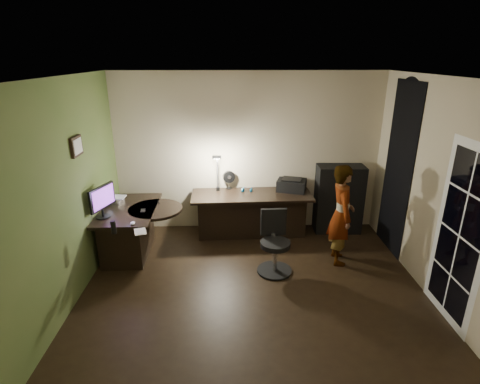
{
  "coord_description": "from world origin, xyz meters",
  "views": [
    {
      "loc": [
        -0.27,
        -4.19,
        2.92
      ],
      "look_at": [
        -0.15,
        1.05,
        1.0
      ],
      "focal_mm": 28.0,
      "sensor_mm": 36.0,
      "label": 1
    }
  ],
  "objects_px": {
    "monitor": "(102,206)",
    "desk_right": "(251,215)",
    "desk_left": "(131,231)",
    "cabinet": "(339,199)",
    "person": "(341,215)",
    "office_chair": "(275,244)"
  },
  "relations": [
    {
      "from": "monitor",
      "to": "desk_right",
      "type": "bearing_deg",
      "value": 41.74
    },
    {
      "from": "desk_left",
      "to": "desk_right",
      "type": "relative_size",
      "value": 0.66
    },
    {
      "from": "desk_left",
      "to": "cabinet",
      "type": "relative_size",
      "value": 1.11
    },
    {
      "from": "desk_right",
      "to": "desk_left",
      "type": "bearing_deg",
      "value": -164.73
    },
    {
      "from": "person",
      "to": "monitor",
      "type": "bearing_deg",
      "value": 92.74
    },
    {
      "from": "desk_right",
      "to": "monitor",
      "type": "bearing_deg",
      "value": -159.33
    },
    {
      "from": "desk_right",
      "to": "office_chair",
      "type": "distance_m",
      "value": 1.22
    },
    {
      "from": "desk_right",
      "to": "office_chair",
      "type": "xyz_separation_m",
      "value": [
        0.27,
        -1.18,
        0.07
      ]
    },
    {
      "from": "office_chair",
      "to": "person",
      "type": "distance_m",
      "value": 1.07
    },
    {
      "from": "desk_left",
      "to": "person",
      "type": "relative_size",
      "value": 0.87
    },
    {
      "from": "monitor",
      "to": "person",
      "type": "distance_m",
      "value": 3.42
    },
    {
      "from": "office_chair",
      "to": "monitor",
      "type": "bearing_deg",
      "value": 170.38
    },
    {
      "from": "desk_right",
      "to": "monitor",
      "type": "relative_size",
      "value": 3.89
    },
    {
      "from": "monitor",
      "to": "desk_left",
      "type": "bearing_deg",
      "value": 68.06
    },
    {
      "from": "desk_left",
      "to": "person",
      "type": "distance_m",
      "value": 3.18
    },
    {
      "from": "desk_left",
      "to": "cabinet",
      "type": "xyz_separation_m",
      "value": [
        3.4,
        0.74,
        0.21
      ]
    },
    {
      "from": "cabinet",
      "to": "office_chair",
      "type": "bearing_deg",
      "value": -131.42
    },
    {
      "from": "cabinet",
      "to": "person",
      "type": "relative_size",
      "value": 0.79
    },
    {
      "from": "cabinet",
      "to": "office_chair",
      "type": "height_order",
      "value": "cabinet"
    },
    {
      "from": "desk_right",
      "to": "person",
      "type": "distance_m",
      "value": 1.58
    },
    {
      "from": "monitor",
      "to": "office_chair",
      "type": "xyz_separation_m",
      "value": [
        2.43,
        -0.28,
        -0.48
      ]
    },
    {
      "from": "cabinet",
      "to": "desk_left",
      "type": "bearing_deg",
      "value": -166.19
    }
  ]
}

